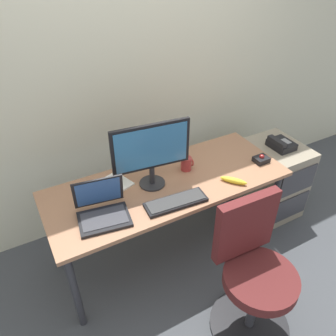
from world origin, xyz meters
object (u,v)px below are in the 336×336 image
at_px(coffee_mug, 187,163).
at_px(file_cabinet, 272,179).
at_px(trackball_mouse, 261,159).
at_px(laptop, 102,209).
at_px(office_chair, 253,277).
at_px(keyboard, 176,202).
at_px(monitor_main, 151,151).
at_px(banana, 234,180).
at_px(desk_phone, 281,144).
at_px(paper_notepad, 117,182).

bearing_deg(coffee_mug, file_cabinet, -3.67).
xyz_separation_m(file_cabinet, trackball_mouse, (-0.33, -0.13, 0.40)).
height_order(laptop, trackball_mouse, laptop).
height_order(office_chair, keyboard, office_chair).
height_order(file_cabinet, office_chair, office_chair).
bearing_deg(monitor_main, trackball_mouse, -10.08).
distance_m(file_cabinet, monitor_main, 1.35).
xyz_separation_m(office_chair, monitor_main, (-0.27, 0.80, 0.54)).
bearing_deg(coffee_mug, monitor_main, -172.74).
xyz_separation_m(keyboard, laptop, (-0.45, 0.12, 0.04)).
xyz_separation_m(keyboard, banana, (0.46, -0.00, 0.01)).
height_order(desk_phone, office_chair, office_chair).
relative_size(desk_phone, banana, 1.05).
height_order(office_chair, banana, office_chair).
bearing_deg(file_cabinet, office_chair, -139.41).
distance_m(keyboard, banana, 0.46).
bearing_deg(monitor_main, laptop, -161.63).
bearing_deg(desk_phone, laptop, -176.34).
bearing_deg(office_chair, monitor_main, 108.53).
xyz_separation_m(monitor_main, keyboard, (0.04, -0.26, -0.26)).
xyz_separation_m(laptop, trackball_mouse, (1.26, -0.02, -0.03)).
relative_size(laptop, banana, 1.83).
relative_size(office_chair, trackball_mouse, 8.82).
distance_m(desk_phone, banana, 0.71).
xyz_separation_m(coffee_mug, paper_notepad, (-0.51, 0.09, -0.05)).
xyz_separation_m(office_chair, laptop, (-0.68, 0.67, 0.32)).
distance_m(file_cabinet, laptop, 1.65).
bearing_deg(trackball_mouse, banana, -162.65).
distance_m(office_chair, banana, 0.66).
xyz_separation_m(monitor_main, laptop, (-0.41, -0.14, -0.22)).
height_order(file_cabinet, trackball_mouse, trackball_mouse).
relative_size(desk_phone, laptop, 0.58).
bearing_deg(trackball_mouse, laptop, 179.30).
relative_size(monitor_main, coffee_mug, 5.21).
xyz_separation_m(desk_phone, trackball_mouse, (-0.32, -0.12, 0.02)).
relative_size(desk_phone, coffee_mug, 1.96).
bearing_deg(office_chair, coffee_mug, 87.90).
distance_m(desk_phone, coffee_mug, 0.88).
bearing_deg(laptop, coffee_mug, 13.81).
bearing_deg(file_cabinet, desk_phone, -116.78).
bearing_deg(laptop, desk_phone, 3.66).
height_order(keyboard, laptop, laptop).
relative_size(desk_phone, paper_notepad, 0.96).
relative_size(keyboard, trackball_mouse, 3.81).
bearing_deg(banana, office_chair, -113.47).
xyz_separation_m(file_cabinet, office_chair, (-0.91, -0.78, 0.11)).
relative_size(trackball_mouse, paper_notepad, 0.53).
relative_size(office_chair, paper_notepad, 4.66).
bearing_deg(file_cabinet, monitor_main, 179.11).
relative_size(coffee_mug, banana, 0.54).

